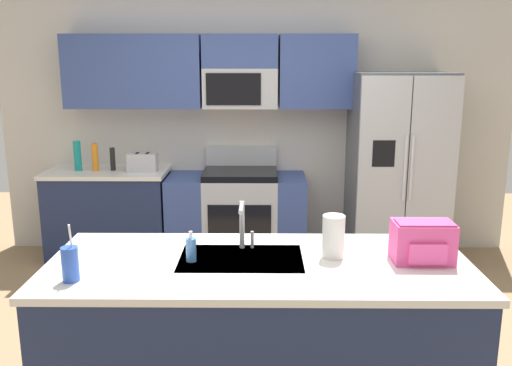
% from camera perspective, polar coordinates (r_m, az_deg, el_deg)
% --- Properties ---
extents(ground_plane, '(9.00, 9.00, 0.00)m').
position_cam_1_polar(ground_plane, '(3.99, -0.27, -16.88)').
color(ground_plane, '#997A56').
rests_on(ground_plane, ground).
extents(kitchen_wall_unit, '(5.20, 0.43, 2.60)m').
position_cam_1_polar(kitchen_wall_unit, '(5.57, -1.46, 7.69)').
color(kitchen_wall_unit, beige).
rests_on(kitchen_wall_unit, ground).
extents(back_counter, '(1.19, 0.63, 0.90)m').
position_cam_1_polar(back_counter, '(5.68, -15.03, -3.13)').
color(back_counter, '#1E2A4D').
rests_on(back_counter, ground).
extents(range_oven, '(1.36, 0.61, 1.10)m').
position_cam_1_polar(range_oven, '(5.49, -2.00, -3.35)').
color(range_oven, '#B7BABF').
rests_on(range_oven, ground).
extents(refrigerator, '(0.90, 0.76, 1.85)m').
position_cam_1_polar(refrigerator, '(5.46, 14.52, 1.35)').
color(refrigerator, '#4C4F54').
rests_on(refrigerator, ground).
extents(island_counter, '(2.30, 0.97, 0.90)m').
position_cam_1_polar(island_counter, '(3.20, 0.30, -15.67)').
color(island_counter, '#1E2A4D').
rests_on(island_counter, ground).
extents(toaster, '(0.28, 0.16, 0.18)m').
position_cam_1_polar(toaster, '(5.43, -11.73, 2.14)').
color(toaster, '#B7BABF').
rests_on(toaster, back_counter).
extents(pepper_mill, '(0.05, 0.05, 0.22)m').
position_cam_1_polar(pepper_mill, '(5.54, -14.72, 2.43)').
color(pepper_mill, black).
rests_on(pepper_mill, back_counter).
extents(bottle_teal, '(0.07, 0.07, 0.29)m').
position_cam_1_polar(bottle_teal, '(5.62, -18.11, 2.71)').
color(bottle_teal, teal).
rests_on(bottle_teal, back_counter).
extents(bottle_orange, '(0.06, 0.06, 0.27)m').
position_cam_1_polar(bottle_orange, '(5.55, -16.43, 2.58)').
color(bottle_orange, orange).
rests_on(bottle_orange, back_counter).
extents(sink_faucet, '(0.08, 0.21, 0.28)m').
position_cam_1_polar(sink_faucet, '(3.13, -1.39, -4.04)').
color(sink_faucet, '#B7BABF').
rests_on(sink_faucet, island_counter).
extents(drink_cup_blue, '(0.08, 0.08, 0.30)m').
position_cam_1_polar(drink_cup_blue, '(2.88, -18.80, -7.98)').
color(drink_cup_blue, blue).
rests_on(drink_cup_blue, island_counter).
extents(soap_dispenser, '(0.06, 0.06, 0.17)m').
position_cam_1_polar(soap_dispenser, '(3.01, -6.78, -6.88)').
color(soap_dispenser, '#4C8CD8').
rests_on(soap_dispenser, island_counter).
extents(paper_towel_roll, '(0.12, 0.12, 0.24)m').
position_cam_1_polar(paper_towel_roll, '(3.06, 8.07, -5.54)').
color(paper_towel_roll, white).
rests_on(paper_towel_roll, island_counter).
extents(backpack, '(0.32, 0.22, 0.23)m').
position_cam_1_polar(backpack, '(3.10, 17.00, -5.80)').
color(backpack, '#EA4C93').
rests_on(backpack, island_counter).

